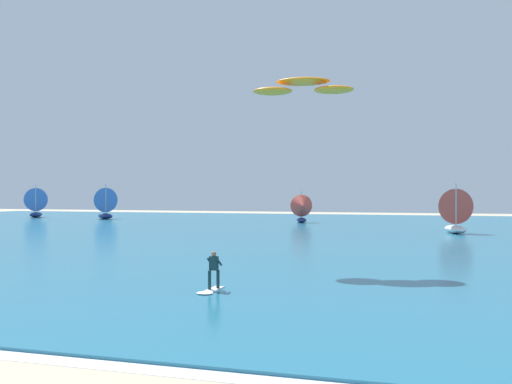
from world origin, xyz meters
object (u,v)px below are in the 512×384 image
Objects in this scene: kite at (303,87)px; sailboat_outermost at (104,203)px; kitesurfer at (212,277)px; sailboat_mid_left at (453,210)px; sailboat_far_left at (37,202)px; sailboat_leading at (302,208)px.

sailboat_outermost is (-40.82, 44.80, -7.85)m from kite.
kitesurfer is 39.40m from sailboat_mid_left.
sailboat_far_left and sailboat_outermost have the same top height.
sailboat_mid_left is at bearing -18.20° from sailboat_outermost.
sailboat_leading is (47.22, -4.67, -0.56)m from sailboat_far_left.
sailboat_far_left reaches higher than kitesurfer.
sailboat_outermost is (-51.74, 17.01, 0.20)m from sailboat_mid_left.
sailboat_outermost is at bearing 174.89° from sailboat_leading.
kite is at bearing 76.29° from kitesurfer.
kite is at bearing -47.66° from sailboat_outermost.
sailboat_leading is 33.34m from sailboat_outermost.
sailboat_far_left reaches higher than sailboat_mid_left.
sailboat_leading is (-5.34, 51.13, 1.42)m from kitesurfer.
sailboat_outermost is at bearing 125.47° from kitesurfer.
sailboat_mid_left is at bearing -37.15° from sailboat_leading.
sailboat_outermost reaches higher than sailboat_mid_left.
kite reaches higher than sailboat_outermost.
sailboat_leading is at bearing -5.11° from sailboat_outermost.
sailboat_far_left is at bearing 173.09° from sailboat_outermost.
kite reaches higher than sailboat_leading.
sailboat_leading is 23.26m from sailboat_mid_left.
kite is at bearing -40.29° from sailboat_far_left.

